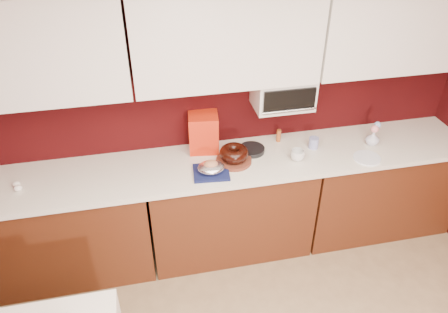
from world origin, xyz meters
TOP-DOWN VIEW (x-y plane):
  - ceiling at (0.00, 0.00)m, footprint 4.00×4.50m
  - wall_back at (0.00, 2.25)m, footprint 4.00×0.02m
  - base_cabinet_left at (-1.33, 1.94)m, footprint 1.31×0.58m
  - base_cabinet_center at (0.00, 1.94)m, footprint 1.31×0.58m
  - base_cabinet_right at (1.33, 1.94)m, footprint 1.31×0.58m
  - countertop at (0.00, 1.94)m, footprint 4.00×0.62m
  - upper_cabinet_left at (-1.33, 2.08)m, footprint 1.31×0.33m
  - upper_cabinet_center at (0.00, 2.08)m, footprint 1.31×0.33m
  - upper_cabinet_right at (1.33, 2.08)m, footprint 1.31×0.33m
  - toaster_oven at (0.45, 2.10)m, footprint 0.45×0.30m
  - toaster_oven_door at (0.45, 1.94)m, footprint 0.40×0.02m
  - toaster_oven_handle at (0.45, 1.93)m, footprint 0.42×0.02m
  - cake_base at (0.03, 1.92)m, footprint 0.33×0.33m
  - bundt_cake at (0.03, 1.92)m, footprint 0.24×0.24m
  - navy_towel at (-0.17, 1.81)m, footprint 0.29×0.25m
  - foil_ham_nest at (-0.17, 1.81)m, footprint 0.21×0.18m
  - roasted_ham at (-0.17, 1.81)m, footprint 0.12×0.11m
  - pandoro_box at (-0.17, 2.15)m, footprint 0.25×0.24m
  - dark_pan at (0.20, 2.03)m, footprint 0.26×0.26m
  - coffee_mug at (0.52, 1.85)m, footprint 0.11×0.11m
  - blue_jar at (0.71, 1.99)m, footprint 0.10×0.10m
  - flower_vase at (1.20, 1.94)m, footprint 0.10×0.10m
  - flower_pink at (1.20, 1.94)m, footprint 0.06×0.06m
  - flower_blue at (1.23, 1.96)m, footprint 0.06×0.06m
  - china_plate at (1.07, 1.75)m, footprint 0.28×0.28m
  - amber_bottle at (0.46, 2.14)m, footprint 0.04×0.04m
  - egg_left at (-1.55, 1.89)m, footprint 0.06×0.05m
  - egg_right at (-1.57, 1.94)m, footprint 0.06×0.05m

SIDE VIEW (x-z plane):
  - base_cabinet_left at x=-1.33m, z-range 0.00..0.86m
  - base_cabinet_center at x=0.00m, z-range 0.00..0.86m
  - base_cabinet_right at x=1.33m, z-range 0.00..0.86m
  - countertop at x=0.00m, z-range 0.86..0.90m
  - china_plate at x=1.07m, z-range 0.90..0.91m
  - navy_towel at x=-0.17m, z-range 0.90..0.92m
  - cake_base at x=0.03m, z-range 0.90..0.93m
  - dark_pan at x=0.20m, z-range 0.90..0.94m
  - egg_right at x=-1.57m, z-range 0.90..0.94m
  - egg_left at x=-1.55m, z-range 0.90..0.95m
  - blue_jar at x=0.71m, z-range 0.90..0.99m
  - coffee_mug at x=0.52m, z-range 0.90..1.01m
  - amber_bottle at x=0.46m, z-range 0.90..1.01m
  - foil_ham_nest at x=-0.17m, z-range 0.92..0.99m
  - flower_vase at x=1.20m, z-range 0.90..1.03m
  - roasted_ham at x=-0.17m, z-range 0.95..1.01m
  - bundt_cake at x=0.03m, z-range 0.93..1.03m
  - flower_pink at x=1.20m, z-range 1.02..1.08m
  - pandoro_box at x=-0.17m, z-range 0.90..1.21m
  - flower_blue at x=1.23m, z-range 1.04..1.10m
  - wall_back at x=0.00m, z-range 0.00..2.50m
  - toaster_oven_handle at x=0.45m, z-range 1.29..1.31m
  - toaster_oven at x=0.45m, z-range 1.25..1.50m
  - toaster_oven_door at x=0.45m, z-range 1.28..1.47m
  - upper_cabinet_left at x=-1.33m, z-range 1.50..2.20m
  - upper_cabinet_center at x=0.00m, z-range 1.50..2.20m
  - upper_cabinet_right at x=1.33m, z-range 1.50..2.20m
  - ceiling at x=0.00m, z-range 2.49..2.51m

